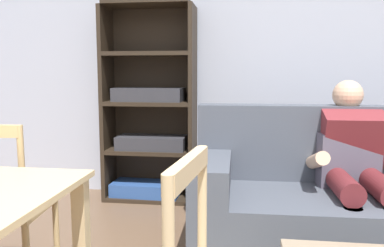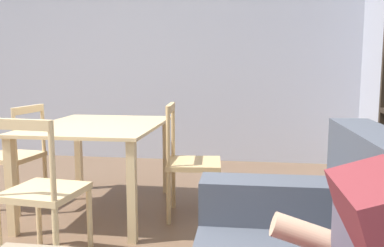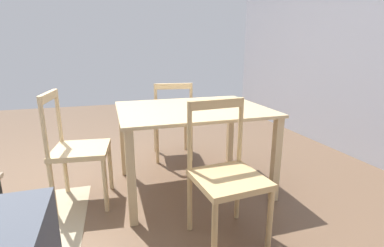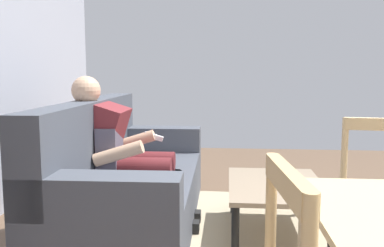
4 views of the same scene
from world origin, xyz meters
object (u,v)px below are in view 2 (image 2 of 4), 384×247
Objects in this scene: dining_table at (99,137)px; dining_chair_near_wall at (191,162)px; dining_chair_facing_couch at (42,192)px; dining_chair_by_doorway at (15,157)px.

dining_table is 1.37× the size of dining_chair_near_wall.
dining_chair_facing_couch reaches higher than dining_chair_near_wall.
dining_table is 1.42× the size of dining_chair_by_doorway.
dining_chair_by_doorway is at bearing -89.75° from dining_table.
dining_chair_by_doorway is (-0.96, -0.76, -0.01)m from dining_chair_facing_couch.
dining_chair_facing_couch is at bearing -38.70° from dining_chair_near_wall.
dining_chair_near_wall is (0.00, 0.76, -0.19)m from dining_table.
dining_chair_near_wall is 1.53m from dining_chair_by_doorway.
dining_chair_by_doorway is (0.00, -1.53, -0.00)m from dining_chair_near_wall.
dining_chair_facing_couch is (0.96, -0.77, 0.01)m from dining_chair_near_wall.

